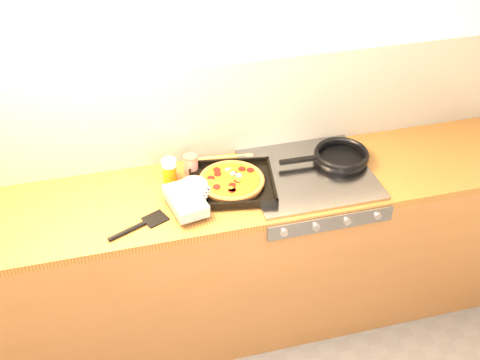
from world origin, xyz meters
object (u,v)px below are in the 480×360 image
object	(u,v)px
tomato_can	(191,164)
juice_glass	(169,170)
pizza_on_tray	(219,186)
frying_pan	(340,156)

from	to	relation	value
tomato_can	juice_glass	size ratio (longest dim) A/B	0.86
pizza_on_tray	juice_glass	xyz separation A→B (m)	(-0.21, 0.15, 0.02)
tomato_can	frying_pan	bearing A→B (deg)	-7.83
tomato_can	juice_glass	world-z (taller)	juice_glass
pizza_on_tray	juice_glass	bearing A→B (deg)	143.11
pizza_on_tray	juice_glass	world-z (taller)	juice_glass
pizza_on_tray	frying_pan	distance (m)	0.65
frying_pan	tomato_can	world-z (taller)	tomato_can
juice_glass	tomato_can	bearing A→B (deg)	18.23
frying_pan	juice_glass	world-z (taller)	juice_glass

